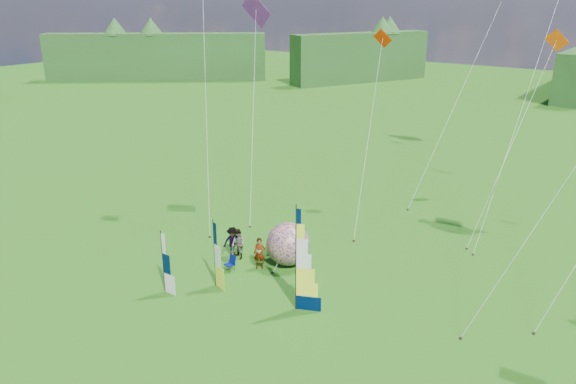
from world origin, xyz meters
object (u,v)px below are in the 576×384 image
Objects in this scene: feather_banner_main at (296,260)px; camp_chair at (230,264)px; bol_inflatable at (288,244)px; spectator_c at (233,242)px; spectator_a at (260,253)px; spectator_b at (238,244)px; side_banner_far at (163,263)px; kite_whale at (542,41)px; side_banner_left at (214,254)px; spectator_d at (279,239)px.

feather_banner_main reaches higher than camp_chair.
bol_inflatable is at bearing 106.27° from feather_banner_main.
spectator_c is (-3.31, -1.11, -0.34)m from bol_inflatable.
spectator_b is (-1.82, 0.23, -0.00)m from spectator_a.
side_banner_far is 1.82× the size of spectator_a.
bol_inflatable is 1.37× the size of spectator_b.
feather_banner_main is 2.90× the size of spectator_a.
kite_whale reaches higher than side_banner_far.
bol_inflatable reaches higher than spectator_b.
side_banner_left is 23.79m from kite_whale.
bol_inflatable is 0.10× the size of kite_whale.
spectator_b and spectator_c have the same top height.
spectator_c is at bearing -161.43° from bol_inflatable.
spectator_b is 0.48m from spectator_c.
bol_inflatable is at bearing 169.88° from spectator_d.
side_banner_far is 0.14× the size of kite_whale.
side_banner_left is 3.20m from spectator_a.
spectator_a is 1.00× the size of spectator_c.
kite_whale is at bearing 73.53° from side_banner_left.
spectator_c is 0.08× the size of kite_whale.
side_banner_far is 26.28m from kite_whale.
side_banner_far is 5.43m from spectator_c.
kite_whale is (11.90, 15.31, 11.27)m from spectator_b.
side_banner_left is at bearing -63.83° from camp_chair.
camp_chair is at bearing -159.01° from spectator_a.
side_banner_left is 5.41m from spectator_d.
spectator_d is (0.31, 5.32, -0.97)m from side_banner_left.
side_banner_far reaches higher than spectator_b.
side_banner_far is at bearing 177.86° from feather_banner_main.
side_banner_far is at bearing -139.69° from kite_whale.
feather_banner_main is at bearing -49.63° from bol_inflatable.
feather_banner_main is 3.04× the size of spectator_d.
spectator_a is (2.35, 5.08, -0.76)m from side_banner_far.
side_banner_left is 2.09× the size of spectator_d.
feather_banner_main reaches higher than spectator_d.
spectator_b is at bearing 132.31° from feather_banner_main.
spectator_b is (-2.83, -1.16, -0.34)m from bol_inflatable.
kite_whale reaches higher than side_banner_left.
side_banner_left is 3.56m from spectator_b.
spectator_a is at bearing -141.59° from kite_whale.
spectator_c is at bearing -169.87° from spectator_b.
feather_banner_main is at bearing -56.82° from spectator_a.
bol_inflatable is at bearing 82.93° from side_banner_left.
side_banner_far is 5.40m from spectator_b.
spectator_d is at bearing 145.47° from bol_inflatable.
spectator_a reaches higher than spectator_b.
side_banner_left is at bearing -53.44° from spectator_b.
spectator_b is at bearing 145.54° from spectator_a.
side_banner_left is at bearing 51.14° from side_banner_far.
camp_chair is (0.67, -1.52, -0.47)m from spectator_b.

